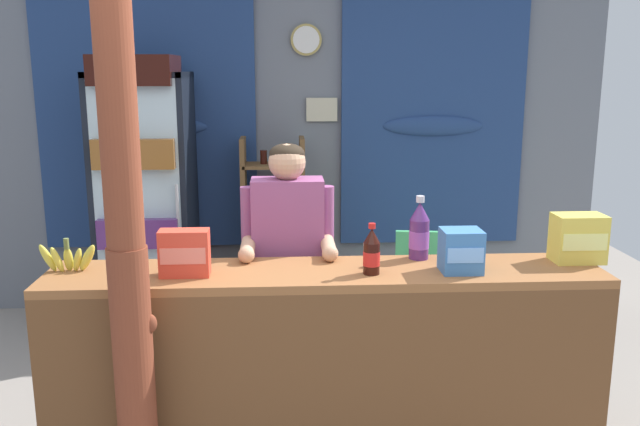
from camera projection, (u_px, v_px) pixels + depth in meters
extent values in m
plane|color=gray|center=(297.00, 398.00, 3.90)|extent=(7.01, 7.01, 0.00)
cube|color=slate|center=(291.00, 145.00, 5.26)|extent=(4.93, 0.12, 2.60)
cube|color=navy|center=(147.00, 113.00, 5.05)|extent=(1.65, 0.04, 2.08)
ellipsoid|color=navy|center=(147.00, 127.00, 5.06)|extent=(0.91, 0.10, 0.16)
cube|color=navy|center=(433.00, 112.00, 5.18)|extent=(1.44, 0.04, 2.08)
ellipsoid|color=navy|center=(433.00, 126.00, 5.18)|extent=(0.79, 0.10, 0.16)
cylinder|color=tan|center=(306.00, 40.00, 5.02)|extent=(0.24, 0.03, 0.24)
cylinder|color=white|center=(306.00, 40.00, 5.00)|extent=(0.20, 0.01, 0.20)
cube|color=beige|center=(322.00, 110.00, 5.13)|extent=(0.24, 0.02, 0.18)
cube|color=#935B33|center=(326.00, 274.00, 3.06)|extent=(2.57, 0.46, 0.04)
cube|color=brown|center=(329.00, 393.00, 2.97)|extent=(2.57, 0.04, 0.94)
cube|color=brown|center=(61.00, 379.00, 3.10)|extent=(0.08, 0.41, 0.94)
cube|color=brown|center=(580.00, 366.00, 3.24)|extent=(0.08, 0.41, 0.94)
cylinder|color=brown|center=(135.00, 386.00, 2.75)|extent=(0.16, 0.16, 1.20)
cylinder|color=brown|center=(117.00, 94.00, 2.50)|extent=(0.15, 0.15, 1.20)
ellipsoid|color=brown|center=(150.00, 323.00, 2.70)|extent=(0.06, 0.05, 0.08)
cube|color=black|center=(155.00, 196.00, 5.08)|extent=(0.66, 0.04, 1.87)
cube|color=black|center=(104.00, 204.00, 4.77)|extent=(0.04, 0.63, 1.87)
cube|color=black|center=(190.00, 204.00, 4.81)|extent=(0.04, 0.63, 1.87)
cube|color=black|center=(140.00, 75.00, 4.59)|extent=(0.66, 0.63, 0.04)
cube|color=black|center=(154.00, 321.00, 4.98)|extent=(0.66, 0.63, 0.08)
cube|color=silver|center=(138.00, 206.00, 4.48)|extent=(0.60, 0.02, 1.71)
cylinder|color=#B7B7BC|center=(178.00, 213.00, 4.48)|extent=(0.02, 0.02, 0.40)
cube|color=silver|center=(149.00, 237.00, 4.84)|extent=(0.58, 0.55, 0.02)
cube|color=#56286B|center=(145.00, 226.00, 4.69)|extent=(0.54, 0.51, 0.20)
cube|color=silver|center=(145.00, 163.00, 4.73)|extent=(0.58, 0.55, 0.02)
cube|color=brown|center=(140.00, 150.00, 4.58)|extent=(0.54, 0.51, 0.20)
cube|color=silver|center=(140.00, 86.00, 4.61)|extent=(0.58, 0.55, 0.02)
cube|color=black|center=(136.00, 70.00, 4.46)|extent=(0.54, 0.51, 0.20)
cube|color=brown|center=(245.00, 229.00, 5.05)|extent=(0.04, 0.28, 1.39)
cube|color=brown|center=(302.00, 228.00, 5.08)|extent=(0.04, 0.28, 1.39)
cube|color=brown|center=(273.00, 165.00, 4.96)|extent=(0.44, 0.28, 0.02)
cylinder|color=black|center=(264.00, 157.00, 4.95)|extent=(0.05, 0.05, 0.10)
cylinder|color=#75C64C|center=(281.00, 156.00, 4.95)|extent=(0.06, 0.06, 0.12)
cube|color=brown|center=(273.00, 220.00, 5.05)|extent=(0.44, 0.28, 0.02)
cylinder|color=black|center=(265.00, 208.00, 5.03)|extent=(0.06, 0.06, 0.16)
cylinder|color=#75C64C|center=(282.00, 209.00, 5.04)|extent=(0.07, 0.07, 0.14)
cube|color=brown|center=(274.00, 272.00, 5.14)|extent=(0.44, 0.28, 0.02)
cylinder|color=brown|center=(266.00, 261.00, 5.12)|extent=(0.07, 0.07, 0.15)
cylinder|color=brown|center=(283.00, 264.00, 5.13)|extent=(0.05, 0.05, 0.10)
cube|color=#4CC675|center=(424.00, 283.00, 4.58)|extent=(0.50, 0.50, 0.04)
cube|color=#4CC675|center=(427.00, 261.00, 4.34)|extent=(0.42, 0.10, 0.40)
cylinder|color=#4CC675|center=(447.00, 305.00, 4.80)|extent=(0.04, 0.04, 0.44)
cylinder|color=#4CC675|center=(395.00, 303.00, 4.83)|extent=(0.04, 0.04, 0.44)
cylinder|color=#4CC675|center=(454.00, 325.00, 4.43)|extent=(0.04, 0.04, 0.44)
cylinder|color=#4CC675|center=(396.00, 323.00, 4.46)|extent=(0.04, 0.04, 0.44)
cube|color=#4CC675|center=(454.00, 267.00, 4.54)|extent=(0.09, 0.40, 0.03)
cube|color=#4CC675|center=(395.00, 266.00, 4.57)|extent=(0.09, 0.40, 0.03)
cylinder|color=#28282D|center=(274.00, 351.00, 3.57)|extent=(0.11, 0.11, 0.81)
cylinder|color=#28282D|center=(304.00, 350.00, 3.58)|extent=(0.11, 0.11, 0.81)
cube|color=#934C7F|center=(288.00, 230.00, 3.43)|extent=(0.37, 0.20, 0.53)
sphere|color=tan|center=(287.00, 162.00, 3.36)|extent=(0.19, 0.19, 0.19)
ellipsoid|color=#2D2319|center=(287.00, 154.00, 3.36)|extent=(0.18, 0.18, 0.10)
cylinder|color=#934C7F|center=(248.00, 214.00, 3.40)|extent=(0.08, 0.08, 0.28)
cylinder|color=tan|center=(248.00, 248.00, 3.29)|extent=(0.07, 0.26, 0.07)
sphere|color=tan|center=(246.00, 255.00, 3.16)|extent=(0.08, 0.08, 0.08)
cylinder|color=#934C7F|center=(326.00, 213.00, 3.43)|extent=(0.08, 0.08, 0.28)
cylinder|color=tan|center=(328.00, 247.00, 3.31)|extent=(0.07, 0.26, 0.07)
sphere|color=tan|center=(330.00, 254.00, 3.18)|extent=(0.08, 0.08, 0.08)
cylinder|color=#56286B|center=(419.00, 239.00, 3.23)|extent=(0.10, 0.10, 0.19)
cone|color=#56286B|center=(420.00, 211.00, 3.20)|extent=(0.10, 0.10, 0.09)
cylinder|color=silver|center=(420.00, 199.00, 3.18)|extent=(0.04, 0.04, 0.03)
cylinder|color=purple|center=(419.00, 239.00, 3.23)|extent=(0.10, 0.10, 0.09)
cylinder|color=black|center=(371.00, 258.00, 2.99)|extent=(0.08, 0.08, 0.15)
cone|color=black|center=(372.00, 236.00, 2.96)|extent=(0.08, 0.08, 0.07)
cylinder|color=red|center=(372.00, 226.00, 2.96)|extent=(0.03, 0.03, 0.02)
cylinder|color=red|center=(371.00, 258.00, 2.99)|extent=(0.08, 0.08, 0.07)
cube|color=#E5422D|center=(184.00, 253.00, 2.95)|extent=(0.22, 0.10, 0.21)
cube|color=#FF826D|center=(183.00, 256.00, 2.90)|extent=(0.20, 0.00, 0.07)
cube|color=#3D75B7|center=(461.00, 251.00, 3.02)|extent=(0.18, 0.16, 0.20)
cube|color=#7CB5F7|center=(466.00, 256.00, 2.94)|extent=(0.16, 0.00, 0.07)
cube|color=#EAD14C|center=(578.00, 238.00, 3.17)|extent=(0.24, 0.15, 0.23)
cube|color=#FFFF8C|center=(585.00, 242.00, 3.10)|extent=(0.21, 0.00, 0.08)
ellipsoid|color=#DBCC42|center=(48.00, 258.00, 3.02)|extent=(0.09, 0.04, 0.15)
ellipsoid|color=#DBCC42|center=(57.00, 260.00, 3.02)|extent=(0.07, 0.04, 0.13)
ellipsoid|color=#DBCC42|center=(69.00, 260.00, 3.04)|extent=(0.05, 0.04, 0.12)
ellipsoid|color=#DBCC42|center=(78.00, 260.00, 3.03)|extent=(0.06, 0.05, 0.12)
ellipsoid|color=#DBCC42|center=(87.00, 258.00, 3.04)|extent=(0.10, 0.04, 0.14)
cylinder|color=olive|center=(66.00, 244.00, 3.01)|extent=(0.02, 0.02, 0.05)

